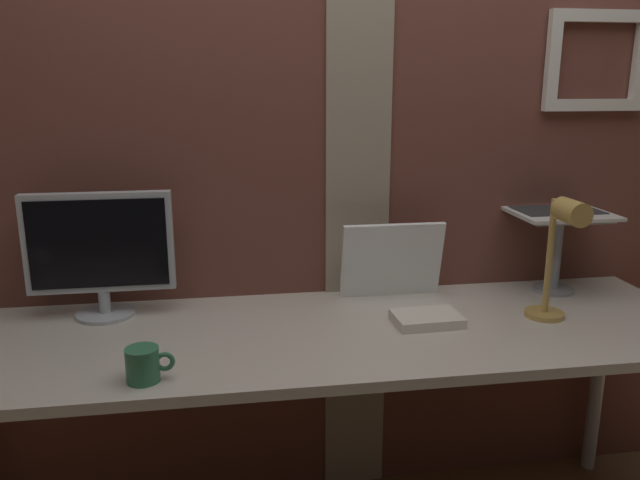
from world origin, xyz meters
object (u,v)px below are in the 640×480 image
monitor (100,248)px  desk_lamp (561,247)px  laptop (551,195)px  coffee_mug (144,365)px  whiteboard_panel (392,260)px

monitor → desk_lamp: 1.38m
laptop → desk_lamp: (-0.15, -0.35, -0.09)m
monitor → coffee_mug: 0.53m
whiteboard_panel → laptop: bearing=4.6°
monitor → whiteboard_panel: 0.93m
monitor → desk_lamp: monitor is taller
whiteboard_panel → desk_lamp: size_ratio=0.88×
desk_lamp → monitor: bearing=168.4°
laptop → desk_lamp: size_ratio=0.87×
coffee_mug → whiteboard_panel: bearing=33.4°
laptop → desk_lamp: 0.40m
whiteboard_panel → coffee_mug: bearing=-146.6°
monitor → desk_lamp: bearing=-11.6°
monitor → coffee_mug: monitor is taller
coffee_mug → desk_lamp: bearing=9.3°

